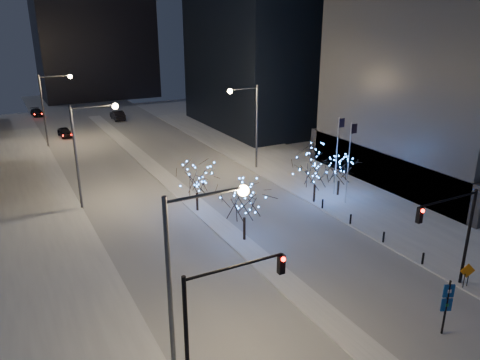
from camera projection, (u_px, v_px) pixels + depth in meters
ground at (351, 339)px, 26.82m from camera, size 160.00×160.00×0.00m
road at (156, 170)px, 55.91m from camera, size 20.00×130.00×0.02m
median at (170, 182)px, 51.73m from camera, size 2.00×80.00×0.15m
east_sidewalk at (335, 188)px, 50.08m from camera, size 10.00×90.00×0.15m
west_sidewalk at (47, 248)px, 37.21m from camera, size 8.00×90.00×0.15m
plinth at (472, 152)px, 56.20m from camera, size 30.00×24.00×4.00m
street_lamp_w_near at (189, 260)px, 22.34m from camera, size 4.40×0.56×10.00m
street_lamp_w_mid at (86, 142)px, 43.13m from camera, size 4.40×0.56×10.00m
street_lamp_w_far at (50, 100)px, 63.91m from camera, size 4.40×0.56×10.00m
street_lamp_east at (250, 116)px, 54.08m from camera, size 3.90×0.56×10.00m
traffic_signal_west at (217, 310)px, 21.48m from camera, size 5.26×0.43×7.00m
traffic_signal_east at (455, 226)px, 30.02m from camera, size 5.26×0.43×7.00m
flagpoles at (343, 154)px, 45.48m from camera, size 1.35×2.60×8.00m
bollards at (366, 228)px, 39.46m from camera, size 0.16×12.16×0.90m
car_near at (65, 132)px, 70.90m from camera, size 1.95×4.21×1.40m
car_mid at (118, 115)px, 82.38m from camera, size 1.76×4.96×1.63m
car_far at (37, 112)px, 85.62m from camera, size 2.21×4.56×1.28m
holiday_tree_median_near at (244, 199)px, 37.26m from camera, size 5.06×5.06×5.46m
holiday_tree_median_far at (197, 180)px, 43.13m from camera, size 4.53×4.53×4.67m
holiday_tree_plaza_near at (316, 169)px, 45.03m from camera, size 5.52×5.52×5.43m
holiday_tree_plaza_far at (340, 169)px, 46.99m from camera, size 3.81×3.81×4.24m
wayfinding_sign at (447, 302)px, 26.58m from camera, size 0.61×0.33×3.55m
construction_sign at (467, 273)px, 31.36m from camera, size 1.03×0.42×1.79m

